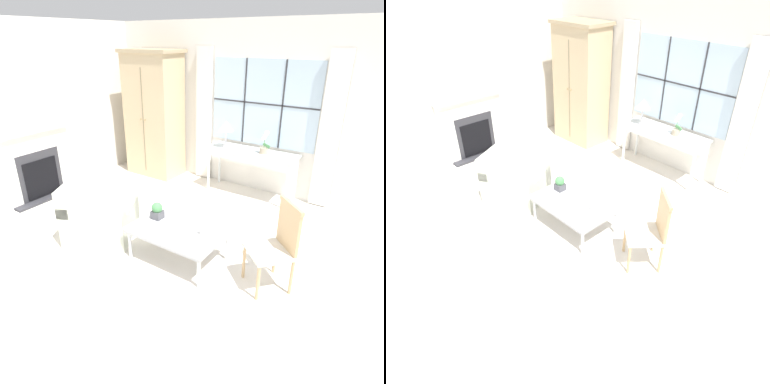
% 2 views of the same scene
% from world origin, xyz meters
% --- Properties ---
extents(ground_plane, '(14.00, 14.00, 0.00)m').
position_xyz_m(ground_plane, '(0.00, 0.00, 0.00)').
color(ground_plane, silver).
extents(wall_back_windowed, '(7.20, 0.14, 2.80)m').
position_xyz_m(wall_back_windowed, '(0.00, 3.02, 1.39)').
color(wall_back_windowed, silver).
rests_on(wall_back_windowed, ground_plane).
extents(wall_left, '(0.06, 7.20, 2.80)m').
position_xyz_m(wall_left, '(-3.03, 0.60, 1.40)').
color(wall_left, silver).
rests_on(wall_left, ground_plane).
extents(fireplace, '(0.34, 1.32, 2.17)m').
position_xyz_m(fireplace, '(-2.91, 0.59, 0.71)').
color(fireplace, '#2D2D33').
rests_on(fireplace, ground_plane).
extents(armoire, '(1.09, 0.69, 2.33)m').
position_xyz_m(armoire, '(-2.04, 2.64, 1.17)').
color(armoire, tan).
rests_on(armoire, ground_plane).
extents(console_table, '(1.52, 0.47, 0.79)m').
position_xyz_m(console_table, '(-0.00, 2.70, 0.71)').
color(console_table, silver).
rests_on(console_table, ground_plane).
extents(table_lamp, '(0.26, 0.26, 0.45)m').
position_xyz_m(table_lamp, '(-0.48, 2.64, 1.15)').
color(table_lamp, silver).
rests_on(table_lamp, console_table).
extents(potted_orchid, '(0.17, 0.13, 0.38)m').
position_xyz_m(potted_orchid, '(0.21, 2.69, 0.94)').
color(potted_orchid, tan).
rests_on(potted_orchid, console_table).
extents(armchair_upholstered, '(1.13, 1.11, 0.80)m').
position_xyz_m(armchair_upholstered, '(-1.11, 0.32, 0.28)').
color(armchair_upholstered, beige).
rests_on(armchair_upholstered, ground_plane).
extents(side_chair_wooden, '(0.62, 0.62, 0.99)m').
position_xyz_m(side_chair_wooden, '(1.27, 0.69, 0.55)').
color(side_chair_wooden, beige).
rests_on(side_chair_wooden, ground_plane).
extents(coffee_table, '(1.11, 0.73, 0.43)m').
position_xyz_m(coffee_table, '(0.11, 0.48, 0.39)').
color(coffee_table, silver).
rests_on(coffee_table, ground_plane).
extents(potted_plant_small, '(0.14, 0.14, 0.22)m').
position_xyz_m(potted_plant_small, '(-0.26, 0.53, 0.54)').
color(potted_plant_small, '#4C4C51').
rests_on(potted_plant_small, coffee_table).
extents(pillar_candle, '(0.12, 0.12, 0.13)m').
position_xyz_m(pillar_candle, '(0.44, 0.53, 0.48)').
color(pillar_candle, silver).
rests_on(pillar_candle, coffee_table).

